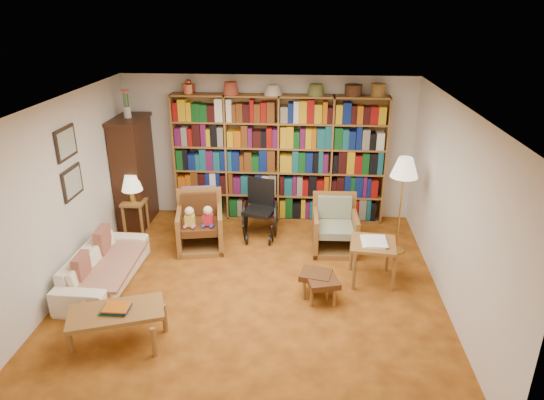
# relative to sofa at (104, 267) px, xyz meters

# --- Properties ---
(floor) EXTENTS (5.00, 5.00, 0.00)m
(floor) POSITION_rel_sofa_xyz_m (2.05, 0.04, -0.25)
(floor) COLOR #AE621A
(floor) RESTS_ON ground
(ceiling) EXTENTS (5.00, 5.00, 0.00)m
(ceiling) POSITION_rel_sofa_xyz_m (2.05, 0.04, 2.25)
(ceiling) COLOR white
(ceiling) RESTS_ON wall_back
(wall_back) EXTENTS (5.00, 0.00, 5.00)m
(wall_back) POSITION_rel_sofa_xyz_m (2.05, 2.54, 1.00)
(wall_back) COLOR silver
(wall_back) RESTS_ON floor
(wall_front) EXTENTS (5.00, 0.00, 5.00)m
(wall_front) POSITION_rel_sofa_xyz_m (2.05, -2.46, 1.00)
(wall_front) COLOR silver
(wall_front) RESTS_ON floor
(wall_left) EXTENTS (0.00, 5.00, 5.00)m
(wall_left) POSITION_rel_sofa_xyz_m (-0.45, 0.04, 1.00)
(wall_left) COLOR silver
(wall_left) RESTS_ON floor
(wall_right) EXTENTS (0.00, 5.00, 5.00)m
(wall_right) POSITION_rel_sofa_xyz_m (4.55, 0.04, 1.00)
(wall_right) COLOR silver
(wall_right) RESTS_ON floor
(bookshelf) EXTENTS (3.60, 0.30, 2.42)m
(bookshelf) POSITION_rel_sofa_xyz_m (2.25, 2.37, 0.92)
(bookshelf) COLOR brown
(bookshelf) RESTS_ON floor
(curio_cabinet) EXTENTS (0.50, 0.95, 2.40)m
(curio_cabinet) POSITION_rel_sofa_xyz_m (-0.20, 2.04, 0.70)
(curio_cabinet) COLOR #321A0D
(curio_cabinet) RESTS_ON floor
(framed_pictures) EXTENTS (0.03, 0.52, 0.97)m
(framed_pictures) POSITION_rel_sofa_xyz_m (-0.43, 0.34, 1.37)
(framed_pictures) COLOR black
(framed_pictures) RESTS_ON wall_left
(sofa) EXTENTS (1.75, 0.72, 0.51)m
(sofa) POSITION_rel_sofa_xyz_m (0.00, 0.00, 0.00)
(sofa) COLOR white
(sofa) RESTS_ON floor
(sofa_throw) EXTENTS (0.79, 1.42, 0.04)m
(sofa_throw) POSITION_rel_sofa_xyz_m (0.05, 0.00, 0.05)
(sofa_throw) COLOR beige
(sofa_throw) RESTS_ON sofa
(cushion_left) EXTENTS (0.14, 0.39, 0.38)m
(cushion_left) POSITION_rel_sofa_xyz_m (-0.13, 0.35, 0.20)
(cushion_left) COLOR maroon
(cushion_left) RESTS_ON sofa
(cushion_right) EXTENTS (0.12, 0.35, 0.34)m
(cushion_right) POSITION_rel_sofa_xyz_m (-0.13, -0.35, 0.20)
(cushion_right) COLOR maroon
(cushion_right) RESTS_ON sofa
(side_table_lamp) EXTENTS (0.37, 0.37, 0.56)m
(side_table_lamp) POSITION_rel_sofa_xyz_m (-0.10, 1.60, 0.15)
(side_table_lamp) COLOR brown
(side_table_lamp) RESTS_ON floor
(table_lamp) EXTENTS (0.34, 0.34, 0.46)m
(table_lamp) POSITION_rel_sofa_xyz_m (-0.10, 1.60, 0.62)
(table_lamp) COLOR gold
(table_lamp) RESTS_ON side_table_lamp
(armchair_leather) EXTENTS (0.84, 0.87, 0.90)m
(armchair_leather) POSITION_rel_sofa_xyz_m (1.10, 1.22, 0.11)
(armchair_leather) COLOR brown
(armchair_leather) RESTS_ON floor
(armchair_sage) EXTENTS (0.70, 0.73, 0.85)m
(armchair_sage) POSITION_rel_sofa_xyz_m (3.20, 1.30, 0.07)
(armchair_sage) COLOR brown
(armchair_sage) RESTS_ON floor
(wheelchair) EXTENTS (0.57, 0.76, 0.94)m
(wheelchair) POSITION_rel_sofa_xyz_m (1.99, 1.68, 0.18)
(wheelchair) COLOR black
(wheelchair) RESTS_ON floor
(floor_lamp) EXTENTS (0.41, 0.41, 1.53)m
(floor_lamp) POSITION_rel_sofa_xyz_m (4.16, 1.23, 1.07)
(floor_lamp) COLOR gold
(floor_lamp) RESTS_ON floor
(side_table_papers) EXTENTS (0.66, 0.66, 0.62)m
(side_table_papers) POSITION_rel_sofa_xyz_m (3.67, 0.35, 0.25)
(side_table_papers) COLOR brown
(side_table_papers) RESTS_ON floor
(footstool_a) EXTENTS (0.46, 0.41, 0.34)m
(footstool_a) POSITION_rel_sofa_xyz_m (2.89, -0.07, 0.02)
(footstool_a) COLOR #542A16
(footstool_a) RESTS_ON floor
(footstool_b) EXTENTS (0.46, 0.41, 0.33)m
(footstool_b) POSITION_rel_sofa_xyz_m (2.98, -0.23, 0.01)
(footstool_b) COLOR #542A16
(footstool_b) RESTS_ON floor
(coffee_table) EXTENTS (1.16, 0.84, 0.47)m
(coffee_table) POSITION_rel_sofa_xyz_m (0.64, -1.19, 0.11)
(coffee_table) COLOR brown
(coffee_table) RESTS_ON floor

